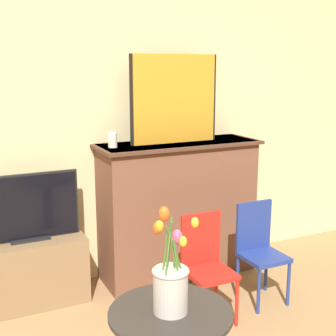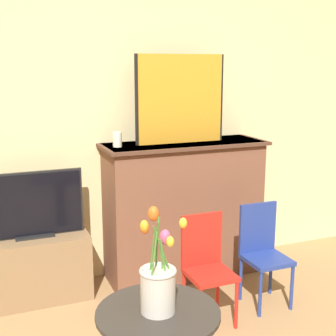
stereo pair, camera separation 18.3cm
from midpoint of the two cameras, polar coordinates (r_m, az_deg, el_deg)
The scene contains 9 objects.
wall_back at distance 3.64m, azimuth -3.73°, elevation 7.48°, with size 8.00×0.06×2.70m.
fireplace_mantel at distance 3.72m, azimuth 3.33°, elevation -4.91°, with size 1.28×0.46×1.08m.
painting at distance 3.55m, azimuth 3.02°, elevation 8.38°, with size 0.71×0.03×0.66m.
mantel_candle at distance 3.40m, azimuth -4.67°, elevation 3.48°, with size 0.07×0.07×0.11m.
tv_stand at distance 3.54m, azimuth -14.26°, elevation -11.71°, with size 0.74×0.36×0.47m.
tv_monitor at distance 3.39m, azimuth -14.70°, elevation -4.47°, with size 0.70×0.12×0.47m.
chair_red at distance 3.14m, azimuth 6.39°, elevation -11.39°, with size 0.29×0.29×0.71m.
chair_blue at distance 3.42m, azimuth 13.00°, elevation -9.55°, with size 0.29×0.29×0.71m.
vase_tulips at distance 2.18m, azimuth 1.25°, elevation -13.78°, with size 0.25×0.24×0.47m.
Camera 2 is at (-1.05, -1.36, 1.66)m, focal length 50.00 mm.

